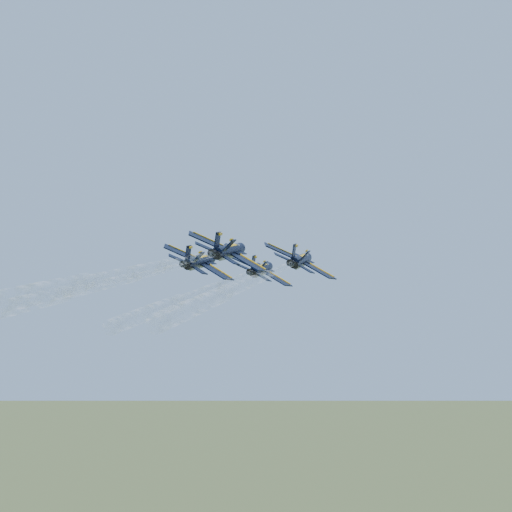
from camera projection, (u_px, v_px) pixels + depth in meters
The scene contains 8 objects.
jet_lead at pixel (261, 269), 129.93m from camera, with size 11.02×16.81×6.47m.
jet_left at pixel (200, 262), 117.16m from camera, with size 11.02×16.81×6.47m.
jet_right at pixel (301, 260), 115.45m from camera, with size 11.02×16.81×6.47m.
jet_slot at pixel (229, 251), 103.42m from camera, with size 11.02×16.81×6.47m.
smoke_trail_lead at pixel (200, 234), 87.56m from camera, with size 22.76×55.29×2.22m.
smoke_trail_left at pixel (94, 216), 74.78m from camera, with size 22.76×55.29×2.22m.
smoke_trail_right at pixel (250, 213), 73.08m from camera, with size 22.76×55.29×2.22m.
smoke_trail_slot at pixel (120, 188), 61.05m from camera, with size 22.76×55.29×2.22m.
Camera 1 is at (59.94, -94.03, 83.13)m, focal length 50.00 mm.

